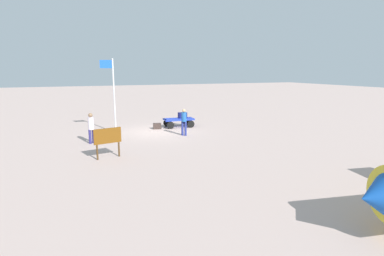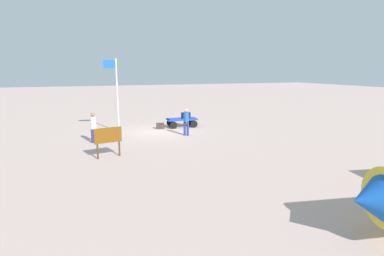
{
  "view_description": "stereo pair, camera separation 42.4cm",
  "coord_description": "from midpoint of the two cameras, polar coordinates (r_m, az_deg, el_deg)",
  "views": [
    {
      "loc": [
        5.21,
        18.69,
        3.93
      ],
      "look_at": [
        0.06,
        6.0,
        1.3
      ],
      "focal_mm": 28.54,
      "sensor_mm": 36.0,
      "label": 1
    },
    {
      "loc": [
        4.82,
        18.84,
        3.93
      ],
      "look_at": [
        0.06,
        6.0,
        1.3
      ],
      "focal_mm": 28.54,
      "sensor_mm": 36.0,
      "label": 2
    }
  ],
  "objects": [
    {
      "name": "ground_plane",
      "position": [
        19.82,
        -6.97,
        -0.67
      ],
      "size": [
        120.0,
        120.0,
        0.0
      ],
      "primitive_type": "plane",
      "color": "#BCA198"
    },
    {
      "name": "luggage_cart",
      "position": [
        21.2,
        -3.13,
        1.35
      ],
      "size": [
        2.11,
        1.21,
        0.6
      ],
      "color": "#2239BD",
      "rests_on": "ground"
    },
    {
      "name": "suitcase_maroon",
      "position": [
        21.41,
        -2.36,
        2.41
      ],
      "size": [
        0.61,
        0.36,
        0.39
      ],
      "color": "#0F1550",
      "rests_on": "luggage_cart"
    },
    {
      "name": "suitcase_navy",
      "position": [
        20.65,
        -7.12,
        0.36
      ],
      "size": [
        0.56,
        0.36,
        0.4
      ],
      "color": "#382B27",
      "rests_on": "ground"
    },
    {
      "name": "worker_lead",
      "position": [
        18.35,
        -2.18,
        1.43
      ],
      "size": [
        0.44,
        0.44,
        1.63
      ],
      "color": "navy",
      "rests_on": "ground"
    },
    {
      "name": "worker_trailing",
      "position": [
        17.31,
        -19.01,
        0.3
      ],
      "size": [
        0.41,
        0.41,
        1.66
      ],
      "color": "navy",
      "rests_on": "ground"
    },
    {
      "name": "flagpole",
      "position": [
        19.66,
        -15.21,
        6.77
      ],
      "size": [
        0.81,
        0.14,
        4.6
      ],
      "color": "silver",
      "rests_on": "ground"
    },
    {
      "name": "signboard",
      "position": [
        14.18,
        -16.31,
        -1.81
      ],
      "size": [
        1.23,
        0.32,
        1.37
      ],
      "color": "#4C3319",
      "rests_on": "ground"
    }
  ]
}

